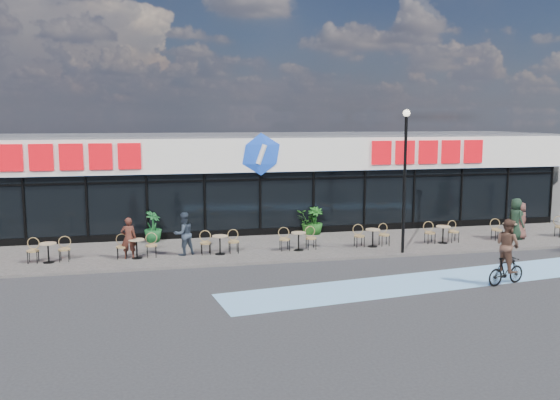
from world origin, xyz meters
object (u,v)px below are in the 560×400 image
potted_plant_left (153,227)px  potted_plant_right (308,222)px  pedestrian_c (520,221)px  potted_plant_mid (315,221)px  patron_left (129,238)px  lamp_post (405,170)px  cyclist_a (507,255)px  patron_right (184,234)px  pedestrian_b (516,219)px

potted_plant_left → potted_plant_right: (6.95, 0.17, -0.11)m
potted_plant_left → pedestrian_c: (15.77, -2.89, 0.16)m
potted_plant_mid → potted_plant_right: bearing=172.5°
patron_left → lamp_post: bearing=169.8°
lamp_post → cyclist_a: lamp_post is taller
cyclist_a → potted_plant_left: bearing=141.6°
patron_left → potted_plant_left: bearing=-110.7°
potted_plant_mid → patron_right: size_ratio=0.74×
lamp_post → patron_right: bearing=170.3°
patron_right → patron_left: bearing=-21.8°
pedestrian_b → potted_plant_mid: bearing=66.3°
potted_plant_left → patron_left: (-0.92, -2.89, 0.12)m
lamp_post → patron_right: lamp_post is taller
lamp_post → potted_plant_left: size_ratio=4.23×
pedestrian_c → lamp_post: bearing=-2.9°
potted_plant_mid → pedestrian_b: bearing=-20.0°
patron_right → cyclist_a: cyclist_a is taller
lamp_post → patron_left: lamp_post is taller
potted_plant_mid → pedestrian_b: pedestrian_b is taller
potted_plant_left → pedestrian_b: size_ratio=0.73×
lamp_post → potted_plant_right: (-2.70, 4.41, -2.75)m
patron_left → potted_plant_right: bearing=-161.7°
pedestrian_b → potted_plant_left: bearing=75.9°
lamp_post → pedestrian_c: size_ratio=3.42×
lamp_post → pedestrian_c: lamp_post is taller
patron_right → potted_plant_right: bearing=-177.6°
potted_plant_left → patron_left: bearing=-107.7°
patron_right → cyclist_a: 11.75m
potted_plant_right → potted_plant_mid: bearing=-7.5°
patron_right → pedestrian_c: bearing=155.0°
potted_plant_left → pedestrian_c: bearing=-10.4°
pedestrian_b → pedestrian_c: 0.24m
potted_plant_mid → patron_left: size_ratio=0.79×
patron_right → cyclist_a: (10.04, -6.09, 0.04)m
potted_plant_left → pedestrian_b: bearing=-10.5°
potted_plant_right → patron_left: 8.45m
pedestrian_b → pedestrian_c: (0.23, -0.00, -0.09)m
lamp_post → potted_plant_left: 10.86m
pedestrian_c → cyclist_a: cyclist_a is taller
potted_plant_right → potted_plant_left: bearing=-178.6°
potted_plant_right → cyclist_a: 10.00m
pedestrian_c → cyclist_a: size_ratio=0.75×
lamp_post → pedestrian_b: lamp_post is taller
lamp_post → patron_left: size_ratio=3.57×
patron_left → patron_right: size_ratio=0.94×
lamp_post → pedestrian_c: (6.12, 1.35, -2.48)m
pedestrian_b → patron_left: bearing=86.4°
potted_plant_left → potted_plant_right: size_ratio=1.20×
potted_plant_right → patron_left: patron_left is taller
lamp_post → potted_plant_mid: bearing=118.6°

